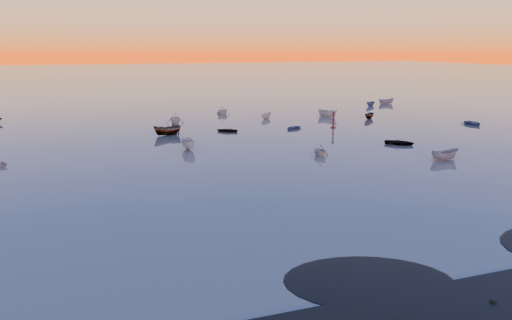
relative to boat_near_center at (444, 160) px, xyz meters
name	(u,v)px	position (x,y,z in m)	size (l,w,h in m)	color
ground	(148,104)	(-25.87, 76.00, 0.00)	(600.00, 600.00, 0.00)	#685E56
mud_lobes	(381,276)	(-25.87, -25.00, 0.01)	(140.00, 6.00, 0.07)	black
moored_fleet	(190,135)	(-25.87, 29.00, 0.00)	(124.00, 58.00, 1.20)	#BBBBB6
boat_near_center	(444,160)	(0.00, 0.00, 0.00)	(3.90, 1.65, 1.35)	gray
boat_near_right	(320,156)	(-13.39, 7.63, 0.00)	(3.27, 1.47, 1.14)	#BBBBB6
channel_marker	(333,121)	(-0.91, 27.03, 1.22)	(0.87, 0.87, 3.10)	#490F0F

